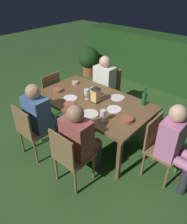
{
  "coord_description": "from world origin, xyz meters",
  "views": [
    {
      "loc": [
        1.89,
        -2.15,
        2.37
      ],
      "look_at": [
        0.0,
        0.0,
        0.51
      ],
      "focal_mm": 34.12,
      "sensor_mm": 36.0,
      "label": 1
    }
  ],
  "objects_px": {
    "dining_table": "(93,103)",
    "wine_glass_b": "(103,114)",
    "plate_a": "(118,98)",
    "potted_plant_by_hedge": "(89,60)",
    "plate_b": "(70,98)",
    "plate_d": "(90,114)",
    "plate_c": "(114,109)",
    "bowl_olives": "(75,83)",
    "green_bottle_on_table": "(144,98)",
    "chair_side_left_b": "(70,156)",
    "bowl_dip": "(58,90)",
    "person_in_rust": "(80,138)",
    "chair_head_far": "(159,145)",
    "person_in_blue": "(41,115)",
    "wine_glass_a": "(87,92)",
    "chair_side_left_a": "(31,129)",
    "person_in_pink": "(176,143)",
    "chair_head_near": "(48,92)",
    "bowl_bread": "(127,119)",
    "lantern_centerpiece": "(96,93)",
    "chair_side_right_a": "(108,87)",
    "bowl_salad": "(69,105)",
    "person_in_cream": "(102,83)",
    "wine_glass_c": "(93,91)"
  },
  "relations": [
    {
      "from": "chair_side_left_b",
      "to": "person_in_cream",
      "type": "bearing_deg",
      "value": 116.67
    },
    {
      "from": "wine_glass_b",
      "to": "green_bottle_on_table",
      "type": "bearing_deg",
      "value": 75.6
    },
    {
      "from": "bowl_dip",
      "to": "chair_head_near",
      "type": "bearing_deg",
      "value": 160.87
    },
    {
      "from": "plate_a",
      "to": "bowl_salad",
      "type": "distance_m",
      "value": 0.79
    },
    {
      "from": "chair_head_far",
      "to": "bowl_salad",
      "type": "relative_size",
      "value": 5.8
    },
    {
      "from": "wine_glass_a",
      "to": "lantern_centerpiece",
      "type": "bearing_deg",
      "value": 10.77
    },
    {
      "from": "chair_side_left_b",
      "to": "bowl_dip",
      "type": "height_order",
      "value": "chair_side_left_b"
    },
    {
      "from": "plate_a",
      "to": "plate_b",
      "type": "xyz_separation_m",
      "value": [
        -0.54,
        -0.51,
        0.0
      ]
    },
    {
      "from": "chair_side_left_b",
      "to": "bowl_olives",
      "type": "height_order",
      "value": "chair_side_left_b"
    },
    {
      "from": "dining_table",
      "to": "chair_side_left_b",
      "type": "distance_m",
      "value": 1.01
    },
    {
      "from": "dining_table",
      "to": "chair_head_far",
      "type": "distance_m",
      "value": 1.17
    },
    {
      "from": "bowl_bread",
      "to": "potted_plant_by_hedge",
      "type": "distance_m",
      "value": 3.33
    },
    {
      "from": "chair_head_far",
      "to": "bowl_olives",
      "type": "bearing_deg",
      "value": 172.85
    },
    {
      "from": "person_in_rust",
      "to": "plate_a",
      "type": "height_order",
      "value": "person_in_rust"
    },
    {
      "from": "wine_glass_b",
      "to": "bowl_bread",
      "type": "distance_m",
      "value": 0.34
    },
    {
      "from": "plate_b",
      "to": "bowl_olives",
      "type": "distance_m",
      "value": 0.54
    },
    {
      "from": "bowl_salad",
      "to": "potted_plant_by_hedge",
      "type": "height_order",
      "value": "bowl_salad"
    },
    {
      "from": "chair_side_left_a",
      "to": "green_bottle_on_table",
      "type": "relative_size",
      "value": 3.0
    },
    {
      "from": "wine_glass_b",
      "to": "chair_head_near",
      "type": "bearing_deg",
      "value": 168.15
    },
    {
      "from": "plate_d",
      "to": "plate_c",
      "type": "bearing_deg",
      "value": 60.56
    },
    {
      "from": "dining_table",
      "to": "chair_side_left_a",
      "type": "relative_size",
      "value": 2.08
    },
    {
      "from": "chair_side_right_a",
      "to": "chair_side_left_a",
      "type": "relative_size",
      "value": 1.0
    },
    {
      "from": "plate_a",
      "to": "bowl_dip",
      "type": "bearing_deg",
      "value": -151.51
    },
    {
      "from": "person_in_rust",
      "to": "wine_glass_a",
      "type": "distance_m",
      "value": 0.87
    },
    {
      "from": "person_in_cream",
      "to": "chair_side_left_a",
      "type": "bearing_deg",
      "value": -90.0
    },
    {
      "from": "person_in_cream",
      "to": "person_in_blue",
      "type": "height_order",
      "value": "same"
    },
    {
      "from": "plate_d",
      "to": "bowl_olives",
      "type": "height_order",
      "value": "bowl_olives"
    },
    {
      "from": "person_in_pink",
      "to": "bowl_olives",
      "type": "height_order",
      "value": "person_in_pink"
    },
    {
      "from": "plate_a",
      "to": "potted_plant_by_hedge",
      "type": "bearing_deg",
      "value": 142.16
    },
    {
      "from": "person_in_rust",
      "to": "plate_d",
      "type": "distance_m",
      "value": 0.43
    },
    {
      "from": "dining_table",
      "to": "wine_glass_b",
      "type": "distance_m",
      "value": 0.6
    },
    {
      "from": "chair_head_far",
      "to": "green_bottle_on_table",
      "type": "distance_m",
      "value": 0.73
    },
    {
      "from": "green_bottle_on_table",
      "to": "bowl_olives",
      "type": "distance_m",
      "value": 1.29
    },
    {
      "from": "person_in_cream",
      "to": "bowl_salad",
      "type": "height_order",
      "value": "person_in_cream"
    },
    {
      "from": "person_in_cream",
      "to": "chair_head_near",
      "type": "bearing_deg",
      "value": -136.31
    },
    {
      "from": "chair_side_left_a",
      "to": "bowl_olives",
      "type": "relative_size",
      "value": 7.74
    },
    {
      "from": "chair_side_left_b",
      "to": "plate_a",
      "type": "relative_size",
      "value": 3.94
    },
    {
      "from": "chair_side_left_b",
      "to": "person_in_blue",
      "type": "distance_m",
      "value": 0.85
    },
    {
      "from": "person_in_blue",
      "to": "chair_head_near",
      "type": "bearing_deg",
      "value": 136.31
    },
    {
      "from": "chair_head_far",
      "to": "plate_c",
      "type": "relative_size",
      "value": 4.08
    },
    {
      "from": "wine_glass_c",
      "to": "bowl_dip",
      "type": "relative_size",
      "value": 1.11
    },
    {
      "from": "chair_head_far",
      "to": "person_in_blue",
      "type": "distance_m",
      "value": 1.72
    },
    {
      "from": "chair_head_near",
      "to": "plate_a",
      "type": "distance_m",
      "value": 1.45
    },
    {
      "from": "person_in_cream",
      "to": "wine_glass_c",
      "type": "distance_m",
      "value": 0.77
    },
    {
      "from": "lantern_centerpiece",
      "to": "plate_a",
      "type": "height_order",
      "value": "lantern_centerpiece"
    },
    {
      "from": "chair_side_left_b",
      "to": "bowl_dip",
      "type": "relative_size",
      "value": 5.74
    },
    {
      "from": "person_in_blue",
      "to": "bowl_salad",
      "type": "relative_size",
      "value": 7.67
    },
    {
      "from": "person_in_blue",
      "to": "wine_glass_c",
      "type": "height_order",
      "value": "person_in_blue"
    },
    {
      "from": "person_in_blue",
      "to": "plate_b",
      "type": "height_order",
      "value": "person_in_blue"
    },
    {
      "from": "chair_head_far",
      "to": "plate_a",
      "type": "height_order",
      "value": "chair_head_far"
    }
  ]
}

